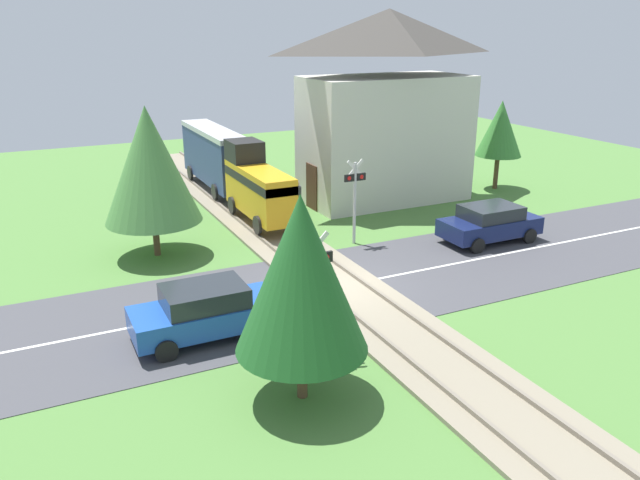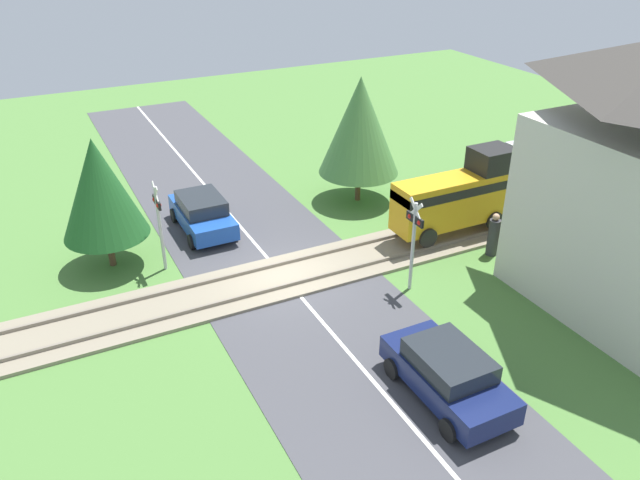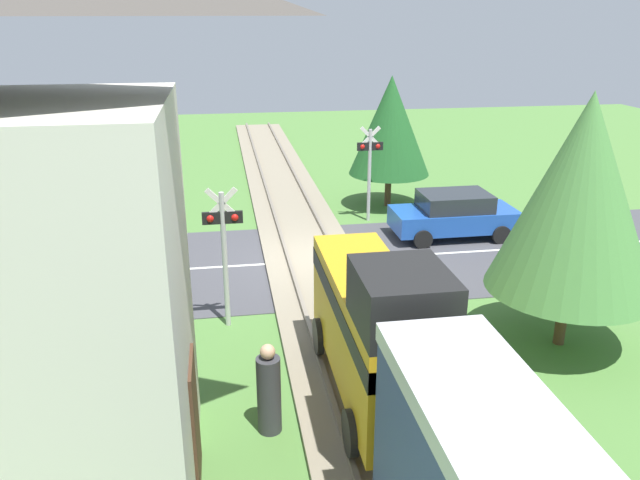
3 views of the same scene
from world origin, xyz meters
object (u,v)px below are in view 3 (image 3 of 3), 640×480
at_px(crossing_signal_west_approach, 370,161).
at_px(crossing_signal_east_approach, 224,240).
at_px(pedestrian_by_station, 269,392).
at_px(train, 449,458).
at_px(car_far_side, 28,272).
at_px(car_near_crossing, 454,214).

relative_size(crossing_signal_west_approach, crossing_signal_east_approach, 1.00).
height_order(crossing_signal_east_approach, pedestrian_by_station, crossing_signal_east_approach).
height_order(train, pedestrian_by_station, train).
distance_m(train, car_far_side, 12.26).
distance_m(car_near_crossing, car_far_side, 12.68).
bearing_deg(car_far_side, crossing_signal_west_approach, -153.30).
bearing_deg(pedestrian_by_station, crossing_signal_east_approach, -81.28).
distance_m(crossing_signal_west_approach, crossing_signal_east_approach, 8.82).
height_order(car_near_crossing, crossing_signal_west_approach, crossing_signal_west_approach).
bearing_deg(crossing_signal_east_approach, crossing_signal_west_approach, -125.33).
bearing_deg(train, car_near_crossing, -111.24).
distance_m(car_near_crossing, crossing_signal_east_approach, 9.08).
distance_m(train, pedestrian_by_station, 4.04).
relative_size(train, car_far_side, 3.14).
xyz_separation_m(train, pedestrian_by_station, (1.92, -3.39, -1.09)).
distance_m(car_near_crossing, crossing_signal_west_approach, 3.45).
bearing_deg(car_far_side, train, 127.71).
distance_m(crossing_signal_east_approach, pedestrian_by_station, 4.38).
bearing_deg(car_near_crossing, crossing_signal_east_approach, 34.16).
relative_size(train, crossing_signal_west_approach, 3.71).
xyz_separation_m(train, car_far_side, (7.47, -9.66, -1.09)).
xyz_separation_m(train, car_near_crossing, (-4.88, -12.54, -1.08)).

